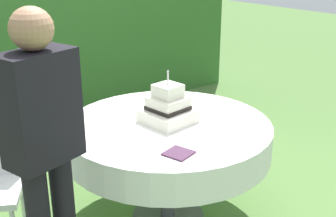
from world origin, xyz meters
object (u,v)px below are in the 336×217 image
object	(u,v)px
serving_plate_far	(204,110)
napkin_stack	(179,153)
wedding_cake	(168,108)
standing_person	(44,146)
cake_table	(168,137)
serving_plate_near	(193,100)

from	to	relation	value
serving_plate_far	napkin_stack	xyz separation A→B (m)	(-0.58, -0.44, -0.00)
wedding_cake	standing_person	xyz separation A→B (m)	(-0.95, -0.26, 0.10)
wedding_cake	napkin_stack	world-z (taller)	wedding_cake
napkin_stack	wedding_cake	bearing A→B (deg)	60.14
cake_table	serving_plate_near	xyz separation A→B (m)	(0.42, 0.25, 0.11)
cake_table	standing_person	world-z (taller)	standing_person
cake_table	napkin_stack	xyz separation A→B (m)	(-0.23, -0.41, 0.11)
wedding_cake	serving_plate_far	bearing A→B (deg)	2.90
serving_plate_far	standing_person	bearing A→B (deg)	-167.80
serving_plate_near	standing_person	xyz separation A→B (m)	(-1.37, -0.49, 0.19)
serving_plate_near	napkin_stack	xyz separation A→B (m)	(-0.66, -0.66, -0.00)
serving_plate_near	serving_plate_far	xyz separation A→B (m)	(-0.08, -0.22, 0.00)
serving_plate_near	standing_person	distance (m)	1.46
cake_table	napkin_stack	size ratio (longest dim) A/B	9.45
serving_plate_near	wedding_cake	bearing A→B (deg)	-150.60
serving_plate_far	standing_person	size ratio (longest dim) A/B	0.08
serving_plate_near	napkin_stack	size ratio (longest dim) A/B	0.73
serving_plate_near	napkin_stack	bearing A→B (deg)	-135.01
wedding_cake	serving_plate_near	size ratio (longest dim) A/B	3.33
serving_plate_far	napkin_stack	bearing A→B (deg)	-142.80
cake_table	wedding_cake	world-z (taller)	wedding_cake
serving_plate_far	cake_table	bearing A→B (deg)	-174.63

